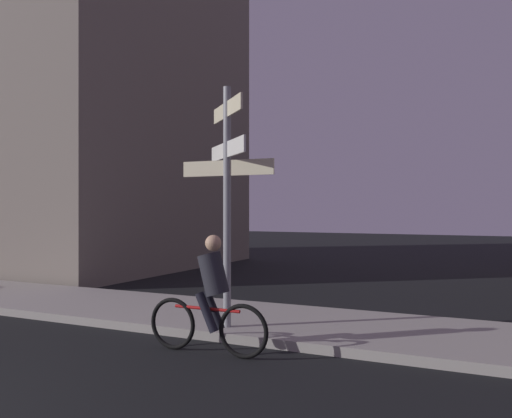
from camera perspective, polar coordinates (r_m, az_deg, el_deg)
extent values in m
cube|color=#9E9991|center=(9.87, -7.61, -11.03)|extent=(40.00, 2.64, 0.14)
cylinder|color=gray|center=(8.21, -3.11, 0.24)|extent=(0.12, 0.12, 3.70)
cube|color=beige|center=(8.35, -3.11, 10.60)|extent=(1.05, 1.05, 0.24)
cube|color=white|center=(8.26, -3.11, 6.37)|extent=(1.25, 1.25, 0.24)
cube|color=beige|center=(8.23, -3.11, 4.41)|extent=(1.58, 0.03, 0.24)
torus|color=black|center=(7.67, -8.91, -12.02)|extent=(0.72, 0.06, 0.72)
torus|color=black|center=(7.13, -1.38, -12.95)|extent=(0.72, 0.06, 0.72)
cylinder|color=red|center=(7.33, -5.29, -10.59)|extent=(1.00, 0.05, 0.04)
cylinder|color=#26262D|center=(7.21, -4.60, -6.95)|extent=(0.45, 0.32, 0.61)
sphere|color=tan|center=(7.17, -4.60, -3.66)|extent=(0.22, 0.22, 0.22)
cylinder|color=black|center=(7.24, -5.31, -10.97)|extent=(0.34, 0.12, 0.55)
cylinder|color=black|center=(7.39, -4.59, -10.74)|extent=(0.34, 0.12, 0.55)
cube|color=slate|center=(20.98, -19.06, 18.24)|extent=(9.43, 9.19, 17.05)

